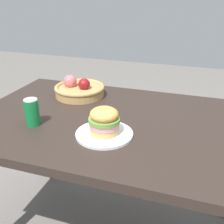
{
  "coord_description": "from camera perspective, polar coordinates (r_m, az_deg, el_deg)",
  "views": [
    {
      "loc": [
        0.37,
        -1.14,
        1.33
      ],
      "look_at": [
        0.0,
        -0.05,
        0.81
      ],
      "focal_mm": 44.58,
      "sensor_mm": 36.0,
      "label": 1
    }
  ],
  "objects": [
    {
      "name": "dining_table",
      "position": [
        1.38,
        0.55,
        -5.28
      ],
      "size": [
        1.4,
        0.9,
        0.75
      ],
      "color": "#2D231E",
      "rests_on": "ground_plane"
    },
    {
      "name": "plate",
      "position": [
        1.19,
        -1.58,
        -4.52
      ],
      "size": [
        0.25,
        0.25,
        0.01
      ],
      "primitive_type": "cylinder",
      "color": "white",
      "rests_on": "dining_table"
    },
    {
      "name": "sandwich",
      "position": [
        1.17,
        -1.62,
        -1.75
      ],
      "size": [
        0.13,
        0.13,
        0.12
      ],
      "color": "#DBAD60",
      "rests_on": "plate"
    },
    {
      "name": "soda_can",
      "position": [
        1.31,
        -16.09,
        -0.04
      ],
      "size": [
        0.07,
        0.07,
        0.13
      ],
      "color": "#147238",
      "rests_on": "dining_table"
    },
    {
      "name": "fruit_basket",
      "position": [
        1.63,
        -6.74,
        4.65
      ],
      "size": [
        0.29,
        0.29,
        0.12
      ],
      "color": "tan",
      "rests_on": "dining_table"
    }
  ]
}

